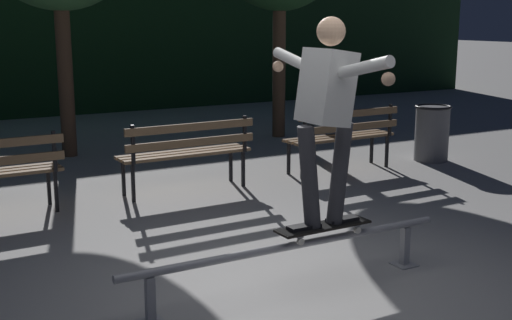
# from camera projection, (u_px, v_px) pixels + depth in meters

# --- Properties ---
(ground_plane) EXTENTS (90.00, 90.00, 0.00)m
(ground_plane) POSITION_uv_depth(u_px,v_px,m) (297.00, 295.00, 4.96)
(ground_plane) COLOR #ADAAA8
(hedge_backdrop) EXTENTS (24.00, 1.20, 2.74)m
(hedge_backdrop) POSITION_uv_depth(u_px,v_px,m) (19.00, 50.00, 13.96)
(hedge_backdrop) COLOR black
(hedge_backdrop) RESTS_ON ground
(grind_rail) EXTENTS (2.72, 0.18, 0.39)m
(grind_rail) POSITION_uv_depth(u_px,v_px,m) (291.00, 253.00, 4.98)
(grind_rail) COLOR #9E9EA3
(grind_rail) RESTS_ON ground
(skateboard) EXTENTS (0.78, 0.22, 0.09)m
(skateboard) POSITION_uv_depth(u_px,v_px,m) (323.00, 227.00, 5.08)
(skateboard) COLOR black
(skateboard) RESTS_ON grind_rail
(skateboarder) EXTENTS (0.62, 1.41, 1.56)m
(skateboarder) POSITION_uv_depth(u_px,v_px,m) (326.00, 105.00, 4.89)
(skateboarder) COLOR black
(skateboarder) RESTS_ON skateboard
(park_bench_left_center) EXTENTS (1.61, 0.45, 0.88)m
(park_bench_left_center) POSITION_uv_depth(u_px,v_px,m) (187.00, 148.00, 7.78)
(park_bench_left_center) COLOR black
(park_bench_left_center) RESTS_ON ground
(park_bench_right_center) EXTENTS (1.61, 0.45, 0.88)m
(park_bench_right_center) POSITION_uv_depth(u_px,v_px,m) (343.00, 132.00, 8.85)
(park_bench_right_center) COLOR black
(park_bench_right_center) RESTS_ON ground
(trash_can) EXTENTS (0.52, 0.52, 0.80)m
(trash_can) POSITION_uv_depth(u_px,v_px,m) (432.00, 132.00, 9.59)
(trash_can) COLOR slate
(trash_can) RESTS_ON ground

